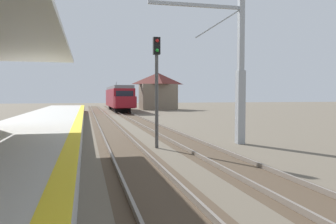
{
  "coord_description": "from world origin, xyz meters",
  "views": [
    {
      "loc": [
        0.19,
        0.43,
        2.5
      ],
      "look_at": [
        2.1,
        8.26,
        2.1
      ],
      "focal_mm": 36.36,
      "sensor_mm": 36.0,
      "label": 1
    }
  ],
  "objects_px": {
    "approaching_train": "(119,97)",
    "catenary_pylon_far_side": "(235,73)",
    "rail_signal_post": "(157,80)",
    "distant_trackside_house": "(158,90)"
  },
  "relations": [
    {
      "from": "rail_signal_post",
      "to": "distant_trackside_house",
      "type": "relative_size",
      "value": 0.79
    },
    {
      "from": "approaching_train",
      "to": "rail_signal_post",
      "type": "distance_m",
      "value": 38.66
    },
    {
      "from": "approaching_train",
      "to": "catenary_pylon_far_side",
      "type": "xyz_separation_m",
      "value": [
        2.3,
        -38.22,
        1.43
      ]
    },
    {
      "from": "rail_signal_post",
      "to": "catenary_pylon_far_side",
      "type": "distance_m",
      "value": 4.19
    },
    {
      "from": "approaching_train",
      "to": "catenary_pylon_far_side",
      "type": "height_order",
      "value": "catenary_pylon_far_side"
    },
    {
      "from": "approaching_train",
      "to": "distant_trackside_house",
      "type": "relative_size",
      "value": 2.97
    },
    {
      "from": "approaching_train",
      "to": "catenary_pylon_far_side",
      "type": "relative_size",
      "value": 2.61
    },
    {
      "from": "rail_signal_post",
      "to": "catenary_pylon_far_side",
      "type": "relative_size",
      "value": 0.69
    },
    {
      "from": "rail_signal_post",
      "to": "catenary_pylon_far_side",
      "type": "bearing_deg",
      "value": 5.31
    },
    {
      "from": "catenary_pylon_far_side",
      "to": "rail_signal_post",
      "type": "bearing_deg",
      "value": -174.69
    }
  ]
}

